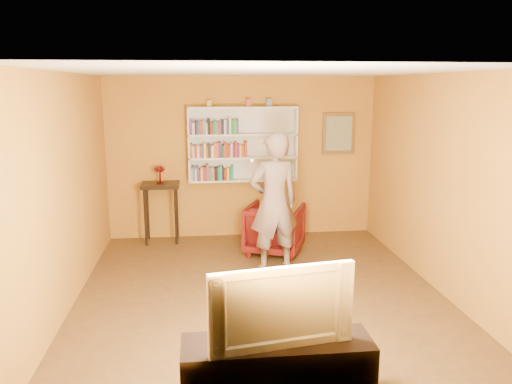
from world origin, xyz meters
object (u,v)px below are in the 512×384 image
(bookshelf, at_px, (242,144))
(console_table, at_px, (161,193))
(ruby_lustre, at_px, (160,171))
(armchair, at_px, (275,229))
(person, at_px, (274,202))
(television, at_px, (278,302))
(tv_cabinet, at_px, (277,372))

(bookshelf, distance_m, console_table, 1.58)
(console_table, xyz_separation_m, ruby_lustre, (0.00, -0.00, 0.38))
(bookshelf, bearing_deg, armchair, -66.22)
(console_table, bearing_deg, bookshelf, 6.68)
(person, bearing_deg, television, 69.36)
(ruby_lustre, distance_m, armchair, 2.10)
(tv_cabinet, xyz_separation_m, television, (0.00, 0.00, 0.61))
(bookshelf, distance_m, television, 4.72)
(console_table, height_order, tv_cabinet, console_table)
(console_table, height_order, television, television)
(tv_cabinet, bearing_deg, ruby_lustre, 105.28)
(console_table, distance_m, armchair, 1.98)
(ruby_lustre, xyz_separation_m, tv_cabinet, (1.23, -4.50, -0.92))
(console_table, bearing_deg, armchair, -23.44)
(person, distance_m, tv_cabinet, 3.14)
(ruby_lustre, relative_size, tv_cabinet, 0.19)
(television, bearing_deg, console_table, 96.01)
(bookshelf, bearing_deg, console_table, -173.32)
(bookshelf, distance_m, ruby_lustre, 1.43)
(armchair, relative_size, tv_cabinet, 0.55)
(person, bearing_deg, ruby_lustre, -54.35)
(person, xyz_separation_m, television, (-0.42, -3.03, -0.09))
(person, relative_size, tv_cabinet, 1.26)
(armchair, bearing_deg, person, 102.93)
(tv_cabinet, bearing_deg, armchair, 81.73)
(ruby_lustre, xyz_separation_m, armchair, (1.77, -0.77, -0.81))
(armchair, relative_size, television, 0.73)
(bookshelf, xyz_separation_m, armchair, (0.41, -0.93, -1.21))
(armchair, xyz_separation_m, person, (-0.12, -0.70, 0.59))
(tv_cabinet, bearing_deg, console_table, 105.28)
(television, bearing_deg, person, 72.77)
(ruby_lustre, distance_m, television, 4.68)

